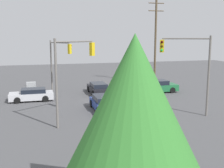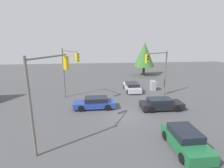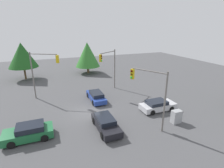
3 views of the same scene
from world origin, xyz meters
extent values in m
plane|color=#4C4C4F|center=(0.00, 0.00, 0.00)|extent=(80.00, 80.00, 0.00)
cube|color=black|center=(-0.84, 4.16, 0.51)|extent=(1.79, 4.61, 0.65)
cube|color=black|center=(-0.84, 3.93, 1.06)|extent=(1.58, 2.53, 0.45)
cylinder|color=black|center=(-1.69, 5.59, 0.34)|extent=(0.22, 0.68, 0.68)
cylinder|color=black|center=(0.01, 5.59, 0.34)|extent=(0.22, 0.68, 0.68)
cylinder|color=black|center=(-1.69, 2.73, 0.34)|extent=(0.22, 0.68, 0.68)
cylinder|color=black|center=(0.01, 2.73, 0.34)|extent=(0.22, 0.68, 0.68)
cube|color=silver|center=(-8.26, 2.50, 0.51)|extent=(4.39, 1.91, 0.67)
cube|color=black|center=(-8.04, 2.50, 1.06)|extent=(2.41, 1.68, 0.42)
cylinder|color=black|center=(-9.62, 1.59, 0.32)|extent=(0.64, 0.22, 0.64)
cylinder|color=black|center=(-9.62, 3.41, 0.32)|extent=(0.64, 0.22, 0.64)
cylinder|color=black|center=(-6.90, 1.59, 0.32)|extent=(0.64, 0.22, 0.64)
cylinder|color=black|center=(-6.90, 3.41, 0.32)|extent=(0.64, 0.22, 0.64)
cube|color=#233D93|center=(-1.99, -3.20, 0.50)|extent=(1.71, 4.61, 0.62)
cube|color=black|center=(-1.99, -2.97, 1.05)|extent=(1.51, 2.53, 0.49)
cylinder|color=black|center=(-1.18, -4.63, 0.34)|extent=(0.22, 0.69, 0.69)
cylinder|color=black|center=(-2.80, -4.63, 0.34)|extent=(0.22, 0.69, 0.69)
cylinder|color=black|center=(-1.18, -1.77, 0.34)|extent=(0.22, 0.69, 0.69)
cylinder|color=black|center=(-2.80, -1.77, 0.34)|extent=(0.22, 0.69, 0.69)
cube|color=#1E6638|center=(6.30, 3.10, 0.56)|extent=(4.31, 1.93, 0.75)
cube|color=black|center=(6.09, 3.10, 1.18)|extent=(2.37, 1.70, 0.50)
cylinder|color=black|center=(7.64, 4.02, 0.34)|extent=(0.68, 0.22, 0.68)
cylinder|color=black|center=(7.64, 2.18, 0.34)|extent=(0.68, 0.22, 0.68)
cylinder|color=black|center=(4.97, 4.02, 0.34)|extent=(0.68, 0.22, 0.68)
cylinder|color=black|center=(4.97, 2.18, 0.34)|extent=(0.68, 0.22, 0.68)
cylinder|color=slate|center=(-6.37, -7.05, 3.23)|extent=(0.18, 0.18, 6.45)
cylinder|color=slate|center=(-4.85, -6.00, 6.20)|extent=(3.11, 2.19, 0.12)
cube|color=gold|center=(-3.33, -4.96, 5.58)|extent=(0.44, 0.42, 1.05)
sphere|color=#360503|center=(-3.43, -4.81, 5.91)|extent=(0.22, 0.22, 0.22)
sphere|color=#392605|center=(-3.43, -4.81, 5.58)|extent=(0.22, 0.22, 0.22)
sphere|color=green|center=(-3.43, -4.81, 5.24)|extent=(0.22, 0.22, 0.22)
cylinder|color=slate|center=(-5.91, 6.54, 3.05)|extent=(0.18, 0.18, 6.11)
cylinder|color=slate|center=(-5.01, 4.92, 5.86)|extent=(1.91, 3.30, 0.12)
cube|color=gold|center=(-4.11, 3.30, 5.23)|extent=(0.41, 0.43, 1.05)
sphere|color=#360503|center=(-3.96, 3.38, 5.57)|extent=(0.22, 0.22, 0.22)
sphere|color=#392605|center=(-3.96, 3.38, 5.23)|extent=(0.22, 0.22, 0.22)
sphere|color=green|center=(-3.96, 3.38, 4.90)|extent=(0.22, 0.22, 0.22)
cylinder|color=slate|center=(5.92, -7.16, 3.32)|extent=(0.18, 0.18, 6.65)
cylinder|color=slate|center=(4.23, -6.24, 6.40)|extent=(3.43, 1.94, 0.12)
cube|color=gold|center=(2.54, -5.33, 5.77)|extent=(0.43, 0.41, 1.05)
sphere|color=#360503|center=(2.46, -5.48, 6.11)|extent=(0.22, 0.22, 0.22)
sphere|color=#392605|center=(2.46, -5.48, 5.77)|extent=(0.22, 0.22, 0.22)
sphere|color=green|center=(2.46, -5.48, 5.44)|extent=(0.22, 0.22, 0.22)
cube|color=#9EA0A3|center=(-8.29, 5.76, 0.72)|extent=(1.03, 0.68, 1.43)
cylinder|color=brown|center=(-4.66, -18.44, 0.75)|extent=(0.49, 0.49, 1.50)
cone|color=#337A2D|center=(-4.66, -18.44, 4.11)|extent=(5.24, 5.24, 5.21)
cylinder|color=brown|center=(7.96, -18.18, 1.20)|extent=(0.34, 0.34, 2.40)
cone|color=#1E561E|center=(7.96, -18.18, 4.73)|extent=(5.38, 5.38, 4.65)
camera|label=1|loc=(-7.79, -26.99, 6.63)|focal=45.00mm
camera|label=2|loc=(16.51, -3.24, 7.58)|focal=28.00mm
camera|label=3|loc=(4.19, 18.70, 9.91)|focal=28.00mm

